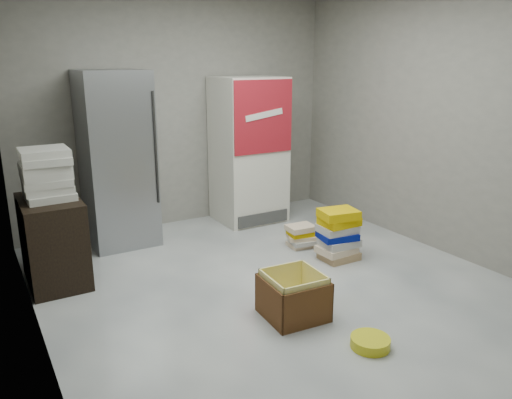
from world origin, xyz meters
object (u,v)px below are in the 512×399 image
at_px(coke_cooler, 249,150).
at_px(phonebook_stack_main, 338,235).
at_px(steel_fridge, 117,160).
at_px(cardboard_box, 293,299).
at_px(wood_shelf, 53,241).

bearing_deg(coke_cooler, phonebook_stack_main, -85.89).
height_order(steel_fridge, coke_cooler, steel_fridge).
bearing_deg(cardboard_box, wood_shelf, 136.49).
relative_size(coke_cooler, wood_shelf, 2.25).
distance_m(wood_shelf, cardboard_box, 2.27).
bearing_deg(cardboard_box, phonebook_stack_main, 38.71).
distance_m(coke_cooler, phonebook_stack_main, 1.77).
relative_size(coke_cooler, phonebook_stack_main, 3.33).
relative_size(steel_fridge, phonebook_stack_main, 3.51).
distance_m(wood_shelf, phonebook_stack_main, 2.76).
bearing_deg(steel_fridge, phonebook_stack_main, -43.00).
height_order(wood_shelf, cardboard_box, wood_shelf).
height_order(phonebook_stack_main, cardboard_box, phonebook_stack_main).
bearing_deg(cardboard_box, coke_cooler, 72.17).
xyz_separation_m(steel_fridge, cardboard_box, (0.70, -2.39, -0.80)).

